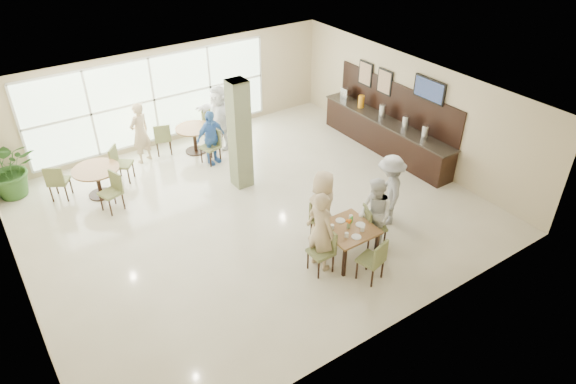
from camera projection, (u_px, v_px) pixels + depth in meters
ground at (253, 211)px, 12.24m from camera, size 10.00×10.00×0.00m
room_shell at (250, 147)px, 11.32m from camera, size 10.00×10.00×10.00m
window_bank at (154, 100)px, 14.35m from camera, size 7.00×0.04×7.00m
column at (240, 135)px, 12.51m from camera, size 0.45×0.45×2.80m
main_table at (348, 231)px, 10.47m from camera, size 1.01×1.01×0.75m
round_table_left at (97, 175)px, 12.51m from camera, size 1.13×1.13×0.75m
round_table_right at (194, 134)px, 14.45m from camera, size 1.03×1.03×0.75m
chairs_main_table at (347, 239)px, 10.57m from camera, size 1.99×2.13×0.95m
chairs_table_left at (98, 179)px, 12.55m from camera, size 2.19×1.82×0.95m
chairs_table_right at (195, 136)px, 14.50m from camera, size 2.18×1.83×0.95m
tabletop_clutter at (350, 226)px, 10.39m from camera, size 0.70×0.81×0.21m
buffet_counter at (386, 133)px, 14.51m from camera, size 0.64×4.70×1.95m
wall_tv at (429, 90)px, 12.98m from camera, size 0.06×1.00×0.58m
framed_art_a at (385, 82)px, 14.26m from camera, size 0.05×0.55×0.70m
framed_art_b at (366, 74)px, 14.82m from camera, size 0.05×0.55×0.70m
potted_plant at (9, 169)px, 12.44m from camera, size 1.58×1.58×1.49m
teen_left at (321, 231)px, 10.12m from camera, size 0.52×0.71×1.77m
teen_far at (323, 207)px, 10.89m from camera, size 0.92×0.69×1.68m
teen_right at (375, 214)px, 10.72m from camera, size 0.78×0.91×1.63m
teen_standing at (390, 190)px, 11.43m from camera, size 1.15×1.26×1.70m
adult_a at (211, 138)px, 13.79m from camera, size 0.97×0.67×1.53m
adult_b at (219, 117)px, 14.54m from camera, size 1.02×1.81×1.84m
adult_standing at (140, 133)px, 13.82m from camera, size 0.74×0.62×1.72m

